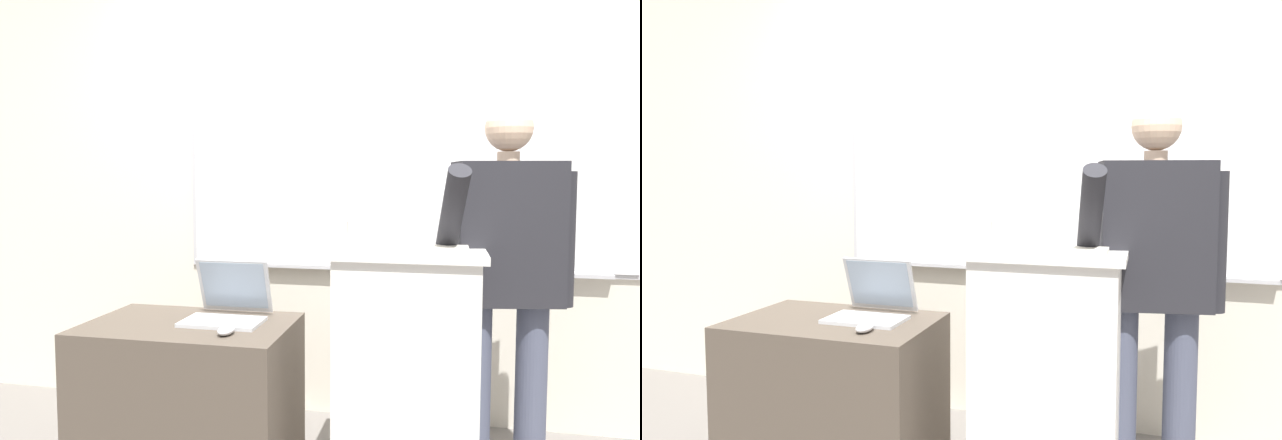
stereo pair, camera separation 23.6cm
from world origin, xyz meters
TOP-DOWN VIEW (x-y plane):
  - back_wall at (0.01, 1.25)m, footprint 6.40×0.17m
  - lectern_podium at (0.32, 0.43)m, footprint 0.60×0.41m
  - side_desk at (-0.57, 0.32)m, footprint 0.85×0.56m
  - person_presenter at (0.71, 0.61)m, footprint 0.59×0.57m
  - laptop at (-0.43, 0.41)m, footprint 0.33×0.29m
  - wireless_keyboard at (0.33, 0.37)m, footprint 0.44×0.12m
  - computer_mouse_by_laptop at (-0.35, 0.18)m, footprint 0.06×0.10m
  - coffee_mug at (0.09, 0.57)m, footprint 0.12×0.07m

SIDE VIEW (x-z plane):
  - side_desk at x=-0.57m, z-range 0.00..0.71m
  - lectern_podium at x=0.32m, z-range 0.00..1.03m
  - computer_mouse_by_laptop at x=-0.35m, z-range 0.71..0.74m
  - laptop at x=-0.43m, z-range 0.66..0.91m
  - person_presenter at x=0.71m, z-range 0.12..1.74m
  - wireless_keyboard at x=0.33m, z-range 1.03..1.05m
  - coffee_mug at x=0.09m, z-range 1.03..1.13m
  - back_wall at x=0.01m, z-range 0.00..2.81m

